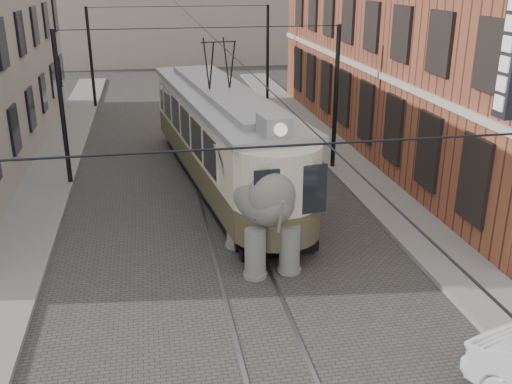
{
  "coord_description": "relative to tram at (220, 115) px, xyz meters",
  "views": [
    {
      "loc": [
        -2.32,
        -16.82,
        8.0
      ],
      "look_at": [
        0.49,
        -1.56,
        2.1
      ],
      "focal_mm": 41.16,
      "sensor_mm": 36.0,
      "label": 1
    }
  ],
  "objects": [
    {
      "name": "brick_building",
      "position": [
        10.68,
        3.87,
        3.22
      ],
      "size": [
        8.0,
        26.0,
        12.0
      ],
      "primitive_type": "cube",
      "color": "brown",
      "rests_on": "ground"
    },
    {
      "name": "sidewalk_left",
      "position": [
        -6.82,
        -5.13,
        -2.71
      ],
      "size": [
        2.0,
        60.0,
        0.15
      ],
      "primitive_type": "cube",
      "color": "slate",
      "rests_on": "ground"
    },
    {
      "name": "elephant",
      "position": [
        0.34,
        -6.7,
        -1.21
      ],
      "size": [
        3.4,
        5.43,
        3.14
      ],
      "primitive_type": null,
      "rotation": [
        0.0,
        0.0,
        0.12
      ],
      "color": "#5D5B56",
      "rests_on": "ground"
    },
    {
      "name": "tram",
      "position": [
        0.0,
        0.0,
        0.0
      ],
      "size": [
        4.63,
        14.28,
        5.57
      ],
      "primitive_type": null,
      "rotation": [
        0.0,
        0.0,
        0.13
      ],
      "color": "#C0B99B",
      "rests_on": "ground"
    },
    {
      "name": "sidewalk_right",
      "position": [
        5.68,
        -5.13,
        -2.71
      ],
      "size": [
        2.0,
        60.0,
        0.15
      ],
      "primitive_type": "cube",
      "color": "slate",
      "rests_on": "ground"
    },
    {
      "name": "ground",
      "position": [
        -0.32,
        -5.13,
        -2.78
      ],
      "size": [
        120.0,
        120.0,
        0.0
      ],
      "primitive_type": "plane",
      "color": "#3C3A37"
    },
    {
      "name": "catenary",
      "position": [
        -0.52,
        -0.13,
        0.22
      ],
      "size": [
        11.0,
        30.2,
        6.0
      ],
      "primitive_type": null,
      "color": "black",
      "rests_on": "ground"
    },
    {
      "name": "tram_rails",
      "position": [
        -0.32,
        -5.13,
        -2.77
      ],
      "size": [
        1.54,
        80.0,
        0.02
      ],
      "primitive_type": null,
      "color": "slate",
      "rests_on": "ground"
    }
  ]
}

